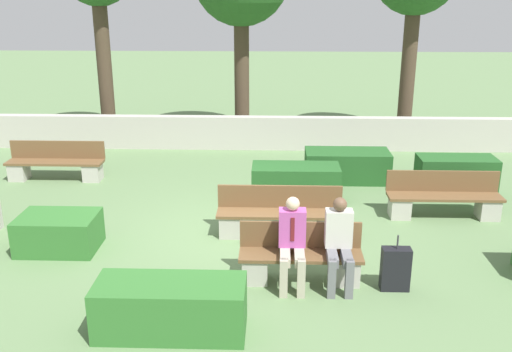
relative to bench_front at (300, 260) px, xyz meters
name	(u,v)px	position (x,y,z in m)	size (l,w,h in m)	color
ground_plane	(237,234)	(-1.02, 1.58, -0.31)	(60.00, 60.00, 0.00)	#607F51
perimeter_wall	(251,133)	(-1.02, 7.10, 0.12)	(14.76, 0.30, 0.87)	#B7B2A8
bench_front	(300,260)	(0.00, 0.00, 0.00)	(1.77, 0.48, 0.83)	brown
bench_left_side	(56,165)	(-5.22, 4.43, 0.01)	(2.11, 0.49, 0.83)	brown
bench_right_side	(280,217)	(-0.29, 1.59, 0.01)	(2.14, 0.48, 0.83)	brown
bench_back	(444,200)	(2.74, 2.52, 0.01)	(2.08, 0.48, 0.83)	brown
person_seated_man	(292,239)	(-0.13, -0.14, 0.39)	(0.38, 0.64, 1.30)	#B2A893
person_seated_woman	(339,240)	(0.52, -0.14, 0.39)	(0.38, 0.64, 1.29)	slate
hedge_block_near_left	(296,183)	(0.04, 3.30, 0.04)	(1.73, 0.75, 0.71)	#235623
hedge_block_near_right	(59,232)	(-3.86, 0.91, -0.02)	(1.24, 0.86, 0.58)	#33702D
hedge_block_mid_left	(171,307)	(-1.64, -1.36, 0.02)	(1.84, 0.74, 0.66)	#33702D
hedge_block_mid_right	(347,166)	(1.21, 4.58, 0.02)	(1.83, 0.84, 0.67)	#235623
hedge_block_far_left	(455,177)	(3.28, 3.64, 0.10)	(1.54, 0.68, 0.82)	#235623
suitcase	(395,269)	(1.32, -0.23, 0.00)	(0.40, 0.19, 0.83)	black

